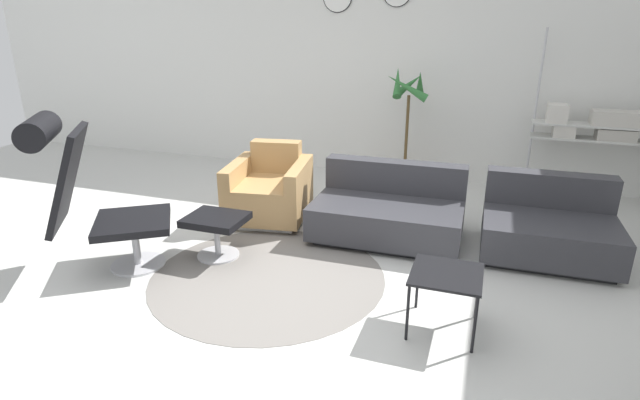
# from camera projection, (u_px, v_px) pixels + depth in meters

# --- Properties ---
(ground_plane) EXTENTS (12.00, 12.00, 0.00)m
(ground_plane) POSITION_uv_depth(u_px,v_px,m) (284.00, 268.00, 4.11)
(ground_plane) COLOR silver
(wall_back) EXTENTS (12.00, 0.09, 2.80)m
(wall_back) POSITION_uv_depth(u_px,v_px,m) (373.00, 65.00, 6.27)
(wall_back) COLOR silver
(wall_back) RESTS_ON ground_plane
(round_rug) EXTENTS (1.86, 1.86, 0.01)m
(round_rug) POSITION_uv_depth(u_px,v_px,m) (268.00, 276.00, 3.98)
(round_rug) COLOR slate
(round_rug) RESTS_ON ground_plane
(lounge_chair) EXTENTS (1.11, 1.01, 1.27)m
(lounge_chair) POSITION_uv_depth(u_px,v_px,m) (83.00, 183.00, 3.84)
(lounge_chair) COLOR #BCBCC1
(lounge_chair) RESTS_ON ground_plane
(ottoman) EXTENTS (0.49, 0.41, 0.37)m
(ottoman) POSITION_uv_depth(u_px,v_px,m) (216.00, 226.00, 4.24)
(ottoman) COLOR #BCBCC1
(ottoman) RESTS_ON ground_plane
(armchair_red) EXTENTS (0.88, 0.96, 0.74)m
(armchair_red) POSITION_uv_depth(u_px,v_px,m) (270.00, 192.00, 5.09)
(armchair_red) COLOR silver
(armchair_red) RESTS_ON ground_plane
(couch_low) EXTENTS (1.37, 0.89, 0.66)m
(couch_low) POSITION_uv_depth(u_px,v_px,m) (389.00, 212.00, 4.67)
(couch_low) COLOR black
(couch_low) RESTS_ON ground_plane
(couch_second) EXTENTS (1.10, 0.89, 0.66)m
(couch_second) POSITION_uv_depth(u_px,v_px,m) (548.00, 228.00, 4.30)
(couch_second) COLOR black
(couch_second) RESTS_ON ground_plane
(side_table) EXTENTS (0.45, 0.45, 0.41)m
(side_table) POSITION_uv_depth(u_px,v_px,m) (446.00, 278.00, 3.19)
(side_table) COLOR black
(side_table) RESTS_ON ground_plane
(potted_plant) EXTENTS (0.49, 0.48, 1.45)m
(potted_plant) POSITION_uv_depth(u_px,v_px,m) (406.00, 140.00, 5.91)
(potted_plant) COLOR brown
(potted_plant) RESTS_ON ground_plane
(shelf_unit) EXTENTS (1.35, 0.28, 1.86)m
(shelf_unit) POSITION_uv_depth(u_px,v_px,m) (598.00, 125.00, 5.36)
(shelf_unit) COLOR #BCBCC1
(shelf_unit) RESTS_ON ground_plane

